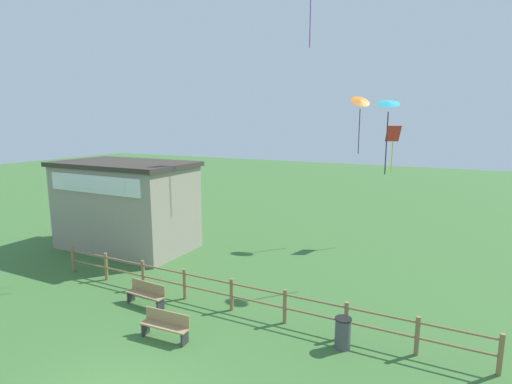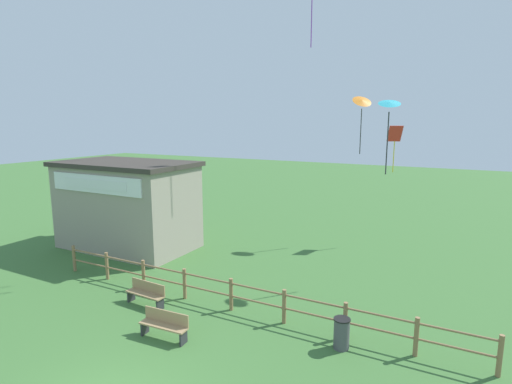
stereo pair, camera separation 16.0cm
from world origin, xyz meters
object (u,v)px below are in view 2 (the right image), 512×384
seaside_building (127,205)px  kite_orange_delta (362,103)px  kite_red_diamond (395,139)px  park_bench_by_building (146,293)px  trash_bin (342,333)px  park_bench_near_fence (165,324)px  kite_cyan_delta (389,107)px  kite_purple_streamer (312,0)px

seaside_building → kite_orange_delta: (10.93, 7.22, 5.54)m
kite_red_diamond → park_bench_by_building: bearing=-117.9°
trash_bin → kite_orange_delta: 14.15m
kite_red_diamond → kite_orange_delta: 2.73m
seaside_building → kite_red_diamond: bearing=31.5°
park_bench_by_building → trash_bin: (7.42, 0.50, 0.00)m
park_bench_near_fence → trash_bin: bearing=21.4°
park_bench_near_fence → kite_red_diamond: bearing=72.2°
kite_red_diamond → kite_orange_delta: bearing=-162.5°
seaside_building → kite_red_diamond: size_ratio=2.85×
kite_red_diamond → kite_cyan_delta: kite_cyan_delta is taller
trash_bin → kite_orange_delta: (-2.39, 11.79, 7.45)m
park_bench_near_fence → park_bench_by_building: size_ratio=1.00×
park_bench_by_building → kite_cyan_delta: 12.31m
kite_red_diamond → kite_cyan_delta: 6.19m
park_bench_by_building → kite_red_diamond: kite_red_diamond is taller
kite_cyan_delta → kite_orange_delta: (-2.37, 5.40, 0.43)m
park_bench_by_building → trash_bin: bearing=3.9°
seaside_building → park_bench_near_fence: size_ratio=4.41×
kite_red_diamond → seaside_building: bearing=-148.5°
kite_red_diamond → kite_orange_delta: size_ratio=0.79×
park_bench_by_building → park_bench_near_fence: bearing=-35.1°
park_bench_near_fence → trash_bin: size_ratio=1.73×
park_bench_near_fence → park_bench_by_building: 2.68m
kite_purple_streamer → kite_cyan_delta: kite_purple_streamer is taller
park_bench_near_fence → kite_red_diamond: size_ratio=0.65×
park_bench_near_fence → park_bench_by_building: bearing=144.9°
trash_bin → kite_orange_delta: kite_orange_delta is taller
park_bench_near_fence → kite_cyan_delta: (5.21, 8.43, 7.02)m
park_bench_by_building → kite_red_diamond: 15.55m
seaside_building → kite_red_diamond: kite_red_diamond is taller
park_bench_near_fence → trash_bin: 5.61m
park_bench_near_fence → kite_orange_delta: size_ratio=0.51×
kite_red_diamond → park_bench_near_fence: bearing=-107.8°
kite_cyan_delta → kite_orange_delta: size_ratio=0.97×
trash_bin → kite_purple_streamer: bearing=115.9°
trash_bin → kite_red_diamond: size_ratio=0.37×
seaside_building → trash_bin: size_ratio=7.64×
park_bench_near_fence → park_bench_by_building: same height
kite_red_diamond → kite_cyan_delta: bearing=-84.4°
seaside_building → kite_red_diamond: (12.72, 7.79, 3.55)m
trash_bin → kite_red_diamond: (-0.60, 12.35, 5.47)m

